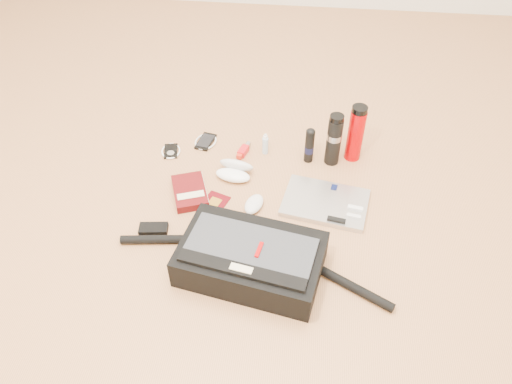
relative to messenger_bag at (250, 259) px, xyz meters
The scene contains 14 objects.
ground 0.24m from the messenger_bag, 85.29° to the left, with size 4.00×4.00×0.00m, color #B17749.
messenger_bag is the anchor object (origin of this frame).
laptop 0.45m from the messenger_bag, 53.42° to the left, with size 0.37×0.29×0.03m.
book 0.46m from the messenger_bag, 129.47° to the left, with size 0.19×0.23×0.04m.
passport 0.37m from the messenger_bag, 121.15° to the left, with size 0.13×0.15×0.01m.
mouse 0.32m from the messenger_bag, 94.01° to the left, with size 0.10×0.13×0.04m.
sunglasses_case 0.51m from the messenger_bag, 104.29° to the left, with size 0.17×0.15×0.09m.
ipod 0.76m from the messenger_bag, 125.22° to the left, with size 0.10×0.11×0.01m.
phone 0.76m from the messenger_bag, 112.51° to the left, with size 0.12×0.13×0.01m.
inhaler 0.66m from the messenger_bag, 99.31° to the left, with size 0.05×0.11×0.03m.
spray_bottle 0.66m from the messenger_bag, 90.87° to the left, with size 0.03×0.03×0.10m.
aerosol_can 0.66m from the messenger_bag, 73.56° to the left, with size 0.05×0.05×0.17m.
thermos_black 0.70m from the messenger_bag, 65.50° to the left, with size 0.08×0.08×0.25m.
thermos_red 0.78m from the messenger_bag, 60.53° to the left, with size 0.08×0.08×0.27m.
Camera 1 is at (0.12, -1.32, 1.45)m, focal length 35.00 mm.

